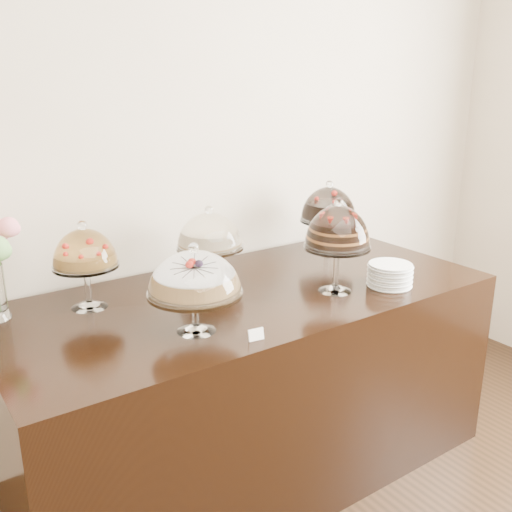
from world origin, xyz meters
TOP-DOWN VIEW (x-y plane):
  - wall_back at (0.00, 3.00)m, footprint 5.00×0.04m
  - display_counter at (0.28, 2.45)m, footprint 2.20×1.00m
  - cake_stand_sugar_sponge at (-0.12, 2.22)m, footprint 0.36×0.36m
  - cake_stand_choco_layer at (0.60, 2.24)m, footprint 0.29×0.29m
  - cake_stand_cheesecake at (0.23, 2.71)m, footprint 0.31×0.31m
  - cake_stand_dark_choco at (0.96, 2.70)m, footprint 0.30×0.30m
  - cake_stand_fruit_tart at (-0.37, 2.68)m, footprint 0.27×0.27m
  - plate_stack at (0.85, 2.15)m, footprint 0.20×0.20m
  - price_card_left at (0.02, 2.03)m, footprint 0.06×0.02m

SIDE VIEW (x-z plane):
  - display_counter at x=0.28m, z-range 0.00..0.90m
  - price_card_left at x=0.02m, z-range 0.90..0.94m
  - plate_stack at x=0.85m, z-range 0.90..1.01m
  - cake_stand_sugar_sponge at x=-0.12m, z-range 0.94..1.29m
  - cake_stand_cheesecake at x=0.23m, z-range 0.94..1.29m
  - cake_stand_fruit_tart at x=-0.37m, z-range 0.95..1.32m
  - cake_stand_dark_choco at x=0.96m, z-range 0.96..1.35m
  - cake_stand_choco_layer at x=0.60m, z-range 0.97..1.39m
  - wall_back at x=0.00m, z-range 0.00..3.00m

